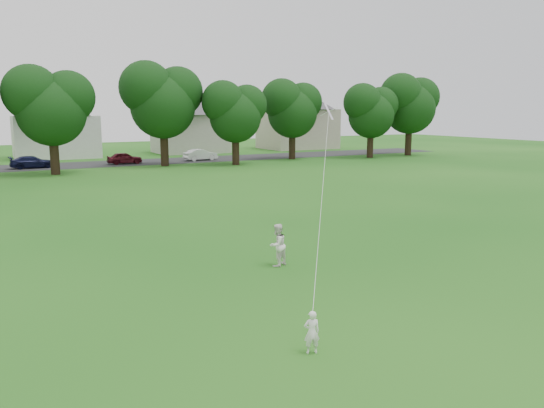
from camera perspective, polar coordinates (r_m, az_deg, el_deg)
ground at (r=15.61m, az=0.99°, el=-9.72°), size 160.00×160.00×0.00m
street at (r=55.52m, az=-20.89°, el=3.90°), size 90.00×7.00×0.01m
toddler at (r=11.95m, az=4.30°, el=-13.58°), size 0.41×0.33×0.98m
older_boy at (r=18.17m, az=0.58°, el=-4.44°), size 0.88×0.79×1.47m
kite at (r=17.74m, az=5.54°, el=2.51°), size 4.29×5.82×14.03m
tree_row at (r=49.84m, az=-17.95°, el=10.72°), size 78.72×8.50×11.24m
house_row at (r=65.41m, az=-20.84°, el=8.90°), size 77.44×13.84×9.98m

